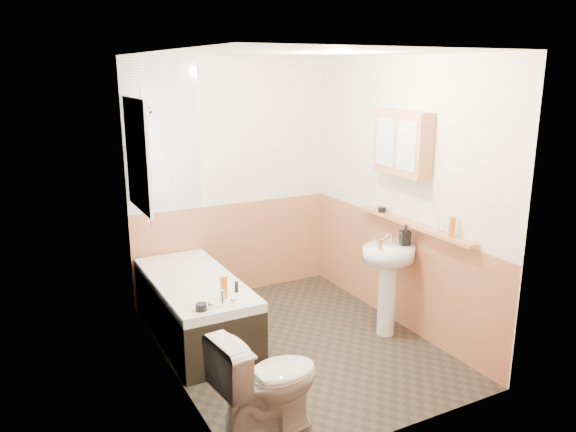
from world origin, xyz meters
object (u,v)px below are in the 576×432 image
(pine_shelf, at_px, (413,225))
(toilet, at_px, (267,383))
(bathtub, at_px, (195,306))
(medicine_cabinet, at_px, (402,143))
(sink, at_px, (388,272))

(pine_shelf, bearing_deg, toilet, -157.72)
(bathtub, bearing_deg, medicine_cabinet, -20.87)
(sink, bearing_deg, medicine_cabinet, 30.11)
(medicine_cabinet, bearing_deg, sink, -149.01)
(bathtub, relative_size, medicine_cabinet, 2.53)
(toilet, distance_m, sink, 1.81)
(sink, height_order, pine_shelf, pine_shelf)
(bathtub, distance_m, sink, 1.78)
(pine_shelf, xyz_separation_m, medicine_cabinet, (-0.03, 0.17, 0.71))
(toilet, relative_size, pine_shelf, 0.52)
(bathtub, relative_size, pine_shelf, 1.10)
(toilet, bearing_deg, sink, -69.74)
(medicine_cabinet, bearing_deg, toilet, -152.84)
(toilet, relative_size, sink, 0.78)
(bathtub, relative_size, sink, 1.66)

